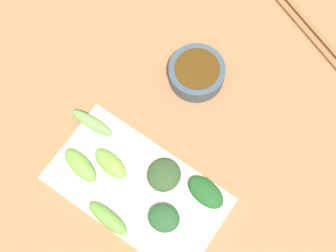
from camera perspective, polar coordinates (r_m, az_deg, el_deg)
The scene contains 11 objects.
tabletop at distance 0.87m, azimuth -0.16°, elevation -0.44°, with size 2.10×2.10×0.02m, color #976943.
sauce_bowl at distance 0.88m, azimuth 3.37°, elevation 6.25°, with size 0.10×0.10×0.04m.
serving_plate at distance 0.83m, azimuth -3.58°, elevation -7.37°, with size 0.16×0.30×0.01m, color silver.
broccoli_stalk_0 at distance 0.82m, azimuth -6.72°, elevation -4.42°, with size 0.03×0.07×0.03m, color #74AD3E.
broccoli_leafy_1 at distance 0.80m, azimuth -0.49°, elevation -10.69°, with size 0.05×0.05×0.02m, color #244E29.
broccoli_stalk_2 at distance 0.85m, azimuth -8.90°, elevation 0.37°, with size 0.02×0.08×0.02m, color #71B453.
broccoli_leafy_3 at distance 0.82m, azimuth -0.48°, elevation -5.73°, with size 0.06×0.06×0.02m, color #2D4824.
broccoli_stalk_4 at distance 0.83m, azimuth -10.20°, elevation -4.58°, with size 0.03×0.07×0.03m, color #6EAA3F.
broccoli_stalk_5 at distance 0.81m, azimuth -7.02°, elevation -10.72°, with size 0.03×0.08×0.02m, color #639E3D.
broccoli_leafy_6 at distance 0.81m, azimuth 4.42°, elevation -7.72°, with size 0.04×0.07×0.02m, color #1E5222.
chopsticks at distance 0.97m, azimuth 16.21°, elevation 10.70°, with size 0.10×0.22×0.01m.
Camera 1 is at (0.22, 0.15, 0.84)m, focal length 52.12 mm.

